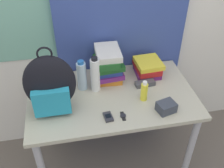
{
  "coord_description": "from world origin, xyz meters",
  "views": [
    {
      "loc": [
        -0.27,
        -1.07,
        2.01
      ],
      "look_at": [
        0.0,
        0.35,
        0.88
      ],
      "focal_mm": 42.0,
      "sensor_mm": 36.0,
      "label": 1
    }
  ],
  "objects_px": {
    "sunglasses_case": "(145,83)",
    "backpack": "(50,85)",
    "book_stack_left": "(108,65)",
    "sports_bottle": "(95,75)",
    "camera_pouch": "(166,107)",
    "water_bottle": "(82,76)",
    "book_stack_center": "(147,67)",
    "wristwatch": "(123,116)",
    "sunscreen_bottle": "(144,91)",
    "cell_phone": "(108,117)"
  },
  "relations": [
    {
      "from": "backpack",
      "to": "sunglasses_case",
      "type": "height_order",
      "value": "backpack"
    },
    {
      "from": "backpack",
      "to": "wristwatch",
      "type": "relative_size",
      "value": 5.73
    },
    {
      "from": "water_bottle",
      "to": "book_stack_center",
      "type": "bearing_deg",
      "value": 9.25
    },
    {
      "from": "sunscreen_bottle",
      "to": "camera_pouch",
      "type": "distance_m",
      "value": 0.19
    },
    {
      "from": "cell_phone",
      "to": "sunglasses_case",
      "type": "distance_m",
      "value": 0.44
    },
    {
      "from": "book_stack_left",
      "to": "wristwatch",
      "type": "xyz_separation_m",
      "value": [
        0.02,
        -0.43,
        -0.12
      ]
    },
    {
      "from": "book_stack_center",
      "to": "sports_bottle",
      "type": "distance_m",
      "value": 0.45
    },
    {
      "from": "backpack",
      "to": "sunglasses_case",
      "type": "relative_size",
      "value": 3.07
    },
    {
      "from": "book_stack_left",
      "to": "sunglasses_case",
      "type": "distance_m",
      "value": 0.32
    },
    {
      "from": "book_stack_center",
      "to": "sports_bottle",
      "type": "xyz_separation_m",
      "value": [
        -0.43,
        -0.12,
        0.07
      ]
    },
    {
      "from": "water_bottle",
      "to": "cell_phone",
      "type": "xyz_separation_m",
      "value": [
        0.13,
        -0.34,
        -0.11
      ]
    },
    {
      "from": "backpack",
      "to": "water_bottle",
      "type": "height_order",
      "value": "backpack"
    },
    {
      "from": "camera_pouch",
      "to": "sunglasses_case",
      "type": "bearing_deg",
      "value": 101.07
    },
    {
      "from": "sports_bottle",
      "to": "sunscreen_bottle",
      "type": "bearing_deg",
      "value": -28.69
    },
    {
      "from": "cell_phone",
      "to": "sports_bottle",
      "type": "bearing_deg",
      "value": 97.02
    },
    {
      "from": "book_stack_center",
      "to": "cell_phone",
      "type": "bearing_deg",
      "value": -132.61
    },
    {
      "from": "sports_bottle",
      "to": "sunscreen_bottle",
      "type": "height_order",
      "value": "sports_bottle"
    },
    {
      "from": "backpack",
      "to": "sports_bottle",
      "type": "bearing_deg",
      "value": 25.62
    },
    {
      "from": "book_stack_left",
      "to": "water_bottle",
      "type": "relative_size",
      "value": 1.12
    },
    {
      "from": "book_stack_left",
      "to": "sports_bottle",
      "type": "xyz_separation_m",
      "value": [
        -0.11,
        -0.12,
        0.01
      ]
    },
    {
      "from": "backpack",
      "to": "book_stack_left",
      "type": "relative_size",
      "value": 1.76
    },
    {
      "from": "sunglasses_case",
      "to": "backpack",
      "type": "bearing_deg",
      "value": -169.55
    },
    {
      "from": "sunglasses_case",
      "to": "cell_phone",
      "type": "bearing_deg",
      "value": -139.64
    },
    {
      "from": "water_bottle",
      "to": "wristwatch",
      "type": "bearing_deg",
      "value": -56.6
    },
    {
      "from": "book_stack_center",
      "to": "cell_phone",
      "type": "distance_m",
      "value": 0.58
    },
    {
      "from": "cell_phone",
      "to": "sunglasses_case",
      "type": "height_order",
      "value": "sunglasses_case"
    },
    {
      "from": "book_stack_center",
      "to": "wristwatch",
      "type": "relative_size",
      "value": 2.9
    },
    {
      "from": "backpack",
      "to": "book_stack_left",
      "type": "height_order",
      "value": "backpack"
    },
    {
      "from": "book_stack_left",
      "to": "sunscreen_bottle",
      "type": "xyz_separation_m",
      "value": [
        0.2,
        -0.29,
        -0.06
      ]
    },
    {
      "from": "book_stack_center",
      "to": "wristwatch",
      "type": "xyz_separation_m",
      "value": [
        -0.3,
        -0.43,
        -0.06
      ]
    },
    {
      "from": "sports_bottle",
      "to": "camera_pouch",
      "type": "distance_m",
      "value": 0.54
    },
    {
      "from": "sports_bottle",
      "to": "wristwatch",
      "type": "xyz_separation_m",
      "value": [
        0.14,
        -0.31,
        -0.13
      ]
    },
    {
      "from": "book_stack_left",
      "to": "cell_phone",
      "type": "bearing_deg",
      "value": -100.15
    },
    {
      "from": "water_bottle",
      "to": "sunglasses_case",
      "type": "distance_m",
      "value": 0.48
    },
    {
      "from": "backpack",
      "to": "water_bottle",
      "type": "distance_m",
      "value": 0.29
    },
    {
      "from": "water_bottle",
      "to": "sunglasses_case",
      "type": "xyz_separation_m",
      "value": [
        0.47,
        -0.06,
        -0.1
      ]
    },
    {
      "from": "sunscreen_bottle",
      "to": "cell_phone",
      "type": "xyz_separation_m",
      "value": [
        -0.28,
        -0.13,
        -0.06
      ]
    },
    {
      "from": "backpack",
      "to": "book_stack_center",
      "type": "distance_m",
      "value": 0.8
    },
    {
      "from": "sports_bottle",
      "to": "sunscreen_bottle",
      "type": "relative_size",
      "value": 1.8
    },
    {
      "from": "wristwatch",
      "to": "book_stack_left",
      "type": "bearing_deg",
      "value": 92.86
    },
    {
      "from": "book_stack_left",
      "to": "wristwatch",
      "type": "relative_size",
      "value": 3.26
    },
    {
      "from": "backpack",
      "to": "sunscreen_bottle",
      "type": "distance_m",
      "value": 0.64
    },
    {
      "from": "cell_phone",
      "to": "water_bottle",
      "type": "bearing_deg",
      "value": 111.03
    },
    {
      "from": "book_stack_center",
      "to": "water_bottle",
      "type": "height_order",
      "value": "water_bottle"
    },
    {
      "from": "book_stack_left",
      "to": "wristwatch",
      "type": "bearing_deg",
      "value": -87.14
    },
    {
      "from": "cell_phone",
      "to": "wristwatch",
      "type": "xyz_separation_m",
      "value": [
        0.1,
        -0.01,
        -0.0
      ]
    },
    {
      "from": "book_stack_left",
      "to": "book_stack_center",
      "type": "bearing_deg",
      "value": -0.07
    },
    {
      "from": "backpack",
      "to": "camera_pouch",
      "type": "distance_m",
      "value": 0.78
    },
    {
      "from": "book_stack_left",
      "to": "sunglasses_case",
      "type": "relative_size",
      "value": 1.75
    },
    {
      "from": "book_stack_center",
      "to": "book_stack_left",
      "type": "bearing_deg",
      "value": 179.93
    }
  ]
}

